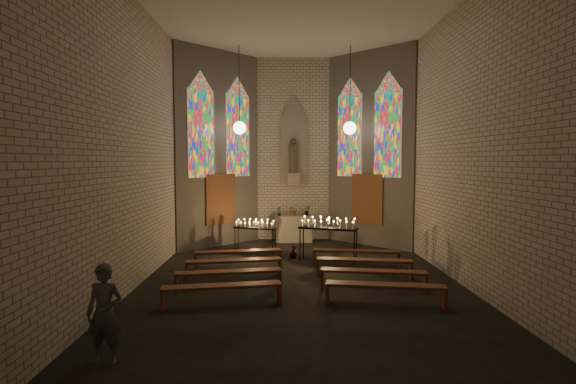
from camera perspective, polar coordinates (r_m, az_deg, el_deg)
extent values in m
plane|color=black|center=(11.86, 1.47, -11.04)|extent=(12.00, 12.00, 0.00)
cube|color=beige|center=(17.45, 0.67, 5.39)|extent=(8.00, 0.02, 7.00)
cube|color=beige|center=(5.48, 4.19, 8.42)|extent=(8.00, 0.02, 7.00)
cube|color=beige|center=(11.98, -18.09, 5.83)|extent=(0.02, 12.00, 7.00)
cube|color=beige|center=(12.30, 20.57, 5.72)|extent=(0.02, 12.00, 7.00)
cube|color=silver|center=(12.11, 1.54, 22.91)|extent=(8.00, 12.00, 0.01)
cube|color=beige|center=(16.36, -8.93, 5.43)|extent=(2.72, 2.72, 7.00)
cube|color=beige|center=(16.52, 10.41, 5.40)|extent=(2.72, 2.72, 7.00)
cube|color=#4C3F8C|center=(15.77, -10.97, 7.28)|extent=(0.78, 0.78, 3.00)
cube|color=#4C3F8C|center=(16.75, -6.39, 7.13)|extent=(0.78, 0.78, 3.00)
cube|color=#4C3F8C|center=(16.87, 7.82, 7.10)|extent=(0.78, 0.78, 3.00)
cube|color=#4C3F8C|center=(15.97, 12.55, 7.22)|extent=(0.78, 0.78, 3.00)
cube|color=brown|center=(16.27, -8.50, -0.90)|extent=(0.95, 0.95, 1.80)
cube|color=brown|center=(16.43, 10.00, -0.87)|extent=(0.95, 0.95, 1.80)
cube|color=gray|center=(17.37, 0.67, 5.40)|extent=(1.00, 0.12, 2.60)
cone|color=gray|center=(17.49, 0.68, 10.81)|extent=(1.00, 1.00, 0.80)
cube|color=#ACA28C|center=(17.24, 0.68, 1.75)|extent=(0.45, 0.30, 0.40)
cylinder|color=brown|center=(17.23, 0.69, 4.24)|extent=(0.36, 0.36, 1.10)
sphere|color=brown|center=(17.24, 0.69, 6.40)|extent=(0.26, 0.26, 0.26)
sphere|color=white|center=(15.65, -6.18, 8.09)|extent=(0.44, 0.44, 0.44)
cylinder|color=black|center=(15.81, -6.22, 13.16)|extent=(0.02, 0.02, 2.80)
sphere|color=white|center=(15.76, 7.85, 8.05)|extent=(0.44, 0.44, 0.44)
cylinder|color=black|center=(15.92, 7.90, 13.08)|extent=(0.02, 0.02, 2.80)
cube|color=#ACA28C|center=(17.09, 0.71, -4.67)|extent=(1.40, 0.60, 1.00)
imported|color=#4C723F|center=(16.90, -1.14, -2.45)|extent=(0.22, 0.18, 0.35)
imported|color=#4C723F|center=(17.04, 0.67, -2.27)|extent=(0.48, 0.45, 0.43)
imported|color=#4C723F|center=(17.06, 2.49, -2.37)|extent=(0.22, 0.19, 0.37)
imported|color=#4C723F|center=(14.27, 0.67, -7.59)|extent=(0.25, 0.25, 0.42)
cube|color=black|center=(15.11, -4.22, -4.58)|extent=(1.47, 0.77, 0.04)
cylinder|color=black|center=(15.32, -6.75, -6.08)|extent=(0.03, 0.03, 0.81)
cylinder|color=black|center=(14.83, -1.96, -6.39)|extent=(0.03, 0.03, 0.81)
cylinder|color=black|center=(15.56, -6.35, -5.92)|extent=(0.03, 0.03, 0.81)
cylinder|color=black|center=(15.08, -1.63, -6.21)|extent=(0.03, 0.03, 0.81)
cube|color=black|center=(13.68, 5.11, -4.62)|extent=(1.83, 1.03, 0.06)
cylinder|color=black|center=(13.84, 1.53, -6.71)|extent=(0.03, 0.03, 1.01)
cylinder|color=black|center=(13.42, 8.41, -7.10)|extent=(0.03, 0.03, 1.01)
cylinder|color=black|center=(14.15, 1.96, -6.47)|extent=(0.03, 0.03, 1.01)
cylinder|color=black|center=(13.74, 8.69, -6.84)|extent=(0.03, 0.03, 1.01)
cube|color=brown|center=(13.20, -6.33, -7.51)|extent=(2.51, 0.73, 0.06)
cube|color=brown|center=(13.23, -11.64, -8.54)|extent=(0.11, 0.35, 0.45)
cube|color=brown|center=(13.37, -1.06, -8.32)|extent=(0.11, 0.35, 0.45)
cube|color=brown|center=(13.32, 8.68, -7.43)|extent=(2.51, 0.73, 0.06)
cube|color=brown|center=(13.41, 3.42, -8.29)|extent=(0.11, 0.35, 0.45)
cube|color=brown|center=(13.44, 13.92, -8.38)|extent=(0.11, 0.35, 0.45)
cube|color=brown|center=(12.03, -6.87, -8.65)|extent=(2.51, 0.73, 0.06)
cube|color=brown|center=(12.08, -12.71, -9.76)|extent=(0.11, 0.35, 0.45)
cube|color=brown|center=(12.20, -1.07, -9.52)|extent=(0.11, 0.35, 0.45)
cube|color=brown|center=(12.17, 9.63, -8.53)|extent=(2.51, 0.73, 0.06)
cube|color=brown|center=(12.24, 3.85, -9.48)|extent=(0.11, 0.35, 0.45)
cube|color=brown|center=(12.31, 15.36, -9.54)|extent=(0.11, 0.35, 0.45)
cube|color=brown|center=(10.87, -7.53, -10.03)|extent=(2.51, 0.73, 0.06)
cube|color=brown|center=(10.95, -14.02, -11.23)|extent=(0.11, 0.35, 0.45)
cube|color=brown|center=(11.04, -1.09, -10.98)|extent=(0.11, 0.35, 0.45)
cube|color=brown|center=(11.02, 10.79, -9.87)|extent=(2.51, 0.73, 0.06)
cube|color=brown|center=(11.08, 4.37, -10.93)|extent=(0.11, 0.35, 0.45)
cube|color=brown|center=(11.20, 17.11, -10.93)|extent=(0.11, 0.35, 0.45)
cube|color=brown|center=(9.72, -8.36, -11.74)|extent=(2.51, 0.73, 0.06)
cube|color=brown|center=(9.83, -15.64, -13.03)|extent=(0.11, 0.35, 0.45)
cube|color=brown|center=(9.88, -1.11, -12.77)|extent=(0.11, 0.35, 0.45)
cube|color=brown|center=(9.89, 12.23, -11.51)|extent=(2.51, 0.73, 0.06)
cube|color=brown|center=(9.93, 5.03, -12.70)|extent=(0.11, 0.35, 0.45)
cube|color=brown|center=(10.11, 19.27, -12.62)|extent=(0.11, 0.35, 0.45)
imported|color=#474751|center=(7.58, -22.28, -14.09)|extent=(0.59, 0.41, 1.52)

